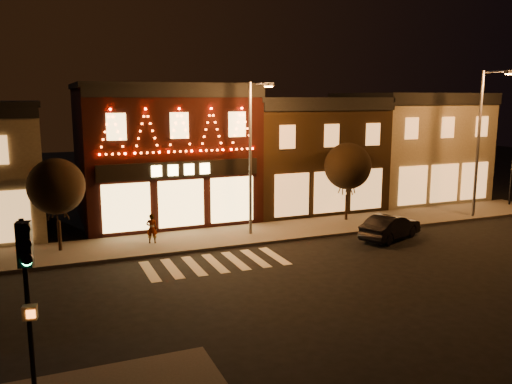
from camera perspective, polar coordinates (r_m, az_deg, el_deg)
ground at (r=21.00m, az=-0.97°, el=-10.77°), size 120.00×120.00×0.00m
sidewalk_far at (r=28.78m, az=-3.12°, el=-4.81°), size 44.00×4.00×0.15m
building_pulp at (r=33.19m, az=-9.90°, el=4.23°), size 10.20×8.34×8.30m
building_right_a at (r=36.49m, az=4.86°, el=4.24°), size 9.20×8.28×7.50m
building_right_b at (r=41.37m, az=16.05°, el=4.78°), size 9.20×8.28×7.80m
traffic_signal_near at (r=13.49m, az=-23.45°, el=-8.42°), size 0.37×0.48×4.60m
streetlamp_mid at (r=28.06m, az=-0.34°, el=4.89°), size 0.70×1.87×8.14m
streetlamp_right at (r=35.20m, az=23.21°, el=5.92°), size 0.59×2.05×8.95m
tree_left at (r=27.01m, az=-20.70°, el=0.56°), size 2.70×2.70×4.51m
tree_right at (r=32.25m, az=9.84°, el=2.76°), size 2.81×2.81×4.69m
dark_sedan at (r=29.24m, az=14.27°, el=-3.67°), size 4.32×2.92×1.35m
pedestrian at (r=27.55m, az=-11.15°, el=-3.87°), size 0.65×0.53×1.53m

